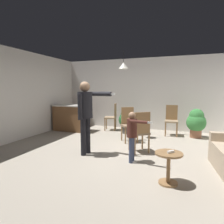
# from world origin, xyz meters

# --- Properties ---
(ground) EXTENTS (7.68, 7.68, 0.00)m
(ground) POSITION_xyz_m (0.00, 0.00, 0.00)
(ground) COLOR #9E9384
(wall_back) EXTENTS (6.40, 0.10, 2.70)m
(wall_back) POSITION_xyz_m (0.00, 3.20, 1.35)
(wall_back) COLOR silver
(wall_back) RESTS_ON ground
(wall_left) EXTENTS (0.10, 6.40, 2.70)m
(wall_left) POSITION_xyz_m (-3.20, 0.00, 1.35)
(wall_left) COLOR silver
(wall_left) RESTS_ON ground
(kitchen_counter) EXTENTS (1.26, 0.66, 0.95)m
(kitchen_counter) POSITION_xyz_m (-2.45, 1.91, 0.48)
(kitchen_counter) COLOR brown
(kitchen_counter) RESTS_ON ground
(side_table_by_couch) EXTENTS (0.44, 0.44, 0.52)m
(side_table_by_couch) POSITION_xyz_m (1.27, -1.14, 0.33)
(side_table_by_couch) COLOR olive
(side_table_by_couch) RESTS_ON ground
(person_adult) EXTENTS (0.86, 0.49, 1.70)m
(person_adult) POSITION_xyz_m (-0.66, -0.30, 1.06)
(person_adult) COLOR black
(person_adult) RESTS_ON ground
(person_child) EXTENTS (0.55, 0.34, 1.07)m
(person_child) POSITION_xyz_m (0.48, -0.42, 0.66)
(person_child) COLOR #384260
(person_child) RESTS_ON ground
(dining_chair_by_counter) EXTENTS (0.59, 0.59, 1.00)m
(dining_chair_by_counter) POSITION_xyz_m (0.51, 0.26, 0.55)
(dining_chair_by_counter) COLOR olive
(dining_chair_by_counter) RESTS_ON ground
(dining_chair_near_wall) EXTENTS (0.44, 0.44, 1.00)m
(dining_chair_near_wall) POSITION_xyz_m (1.09, 2.43, 0.55)
(dining_chair_near_wall) COLOR olive
(dining_chair_near_wall) RESTS_ON ground
(dining_chair_centre_back) EXTENTS (0.58, 0.58, 1.00)m
(dining_chair_centre_back) POSITION_xyz_m (-0.04, 1.19, 0.55)
(dining_chair_centre_back) COLOR olive
(dining_chair_centre_back) RESTS_ON ground
(dining_chair_spare) EXTENTS (0.50, 0.50, 1.00)m
(dining_chair_spare) POSITION_xyz_m (-1.03, 2.50, 0.55)
(dining_chair_spare) COLOR olive
(dining_chair_spare) RESTS_ON ground
(potted_plant_corner) EXTENTS (0.58, 0.58, 0.89)m
(potted_plant_corner) POSITION_xyz_m (-0.38, 2.19, 0.49)
(potted_plant_corner) COLOR #4C4742
(potted_plant_corner) RESTS_ON ground
(potted_plant_by_wall) EXTENTS (0.60, 0.60, 0.92)m
(potted_plant_by_wall) POSITION_xyz_m (1.85, 2.36, 0.51)
(potted_plant_by_wall) COLOR brown
(potted_plant_by_wall) RESTS_ON ground
(spare_remote_on_table) EXTENTS (0.11, 0.12, 0.04)m
(spare_remote_on_table) POSITION_xyz_m (1.30, -1.14, 0.54)
(spare_remote_on_table) COLOR white
(spare_remote_on_table) RESTS_ON side_table_by_couch
(ceiling_light_pendant) EXTENTS (0.32, 0.32, 0.55)m
(ceiling_light_pendant) POSITION_xyz_m (-0.33, 1.59, 2.25)
(ceiling_light_pendant) COLOR silver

